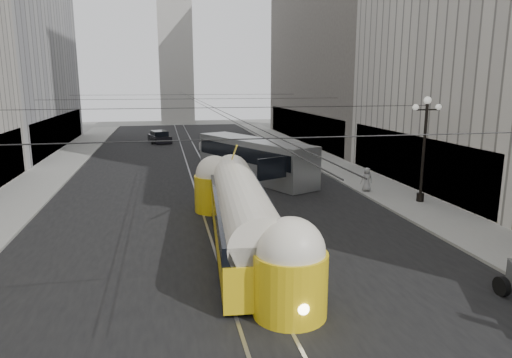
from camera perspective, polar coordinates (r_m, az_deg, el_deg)
name	(u,v)px	position (r m, az deg, el deg)	size (l,w,h in m)	color
road	(197,169)	(39.95, -7.36, 1.29)	(20.00, 85.00, 0.02)	black
sidewalk_left	(59,166)	(44.25, -23.40, 1.54)	(4.00, 72.00, 0.15)	gray
sidewalk_right	(316,157)	(45.74, 7.48, 2.73)	(4.00, 72.00, 0.15)	gray
rail_left	(189,169)	(39.90, -8.43, 1.25)	(0.12, 85.00, 0.04)	gray
rail_right	(206,168)	(40.01, -6.29, 1.34)	(0.12, 85.00, 0.04)	gray
building_right_far	(350,7)	(59.90, 11.69, 20.35)	(12.60, 32.60, 32.60)	#514C47
distant_tower	(175,39)	(87.05, -10.10, 16.81)	(6.00, 6.00, 31.36)	#B2AFA8
lamppost_right_mid	(424,143)	(29.29, 20.30, 4.20)	(1.86, 0.44, 6.37)	black
catenary	(198,101)	(38.30, -7.30, 9.71)	(25.00, 72.00, 0.23)	black
streetcar	(242,213)	(20.37, -1.81, -4.32)	(3.35, 15.12, 3.30)	gold
city_bus	(254,157)	(35.14, -0.27, 2.73)	(7.40, 12.58, 3.08)	#939698
sedan_white_far	(212,143)	(52.42, -5.47, 4.55)	(3.36, 4.64, 1.36)	silver
sedan_dark_far	(159,137)	(58.20, -11.97, 5.13)	(3.02, 4.99, 1.47)	black
pedestrian_sidewalk_right	(367,179)	(31.49, 13.67, -0.06)	(0.79, 0.48, 1.61)	gray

